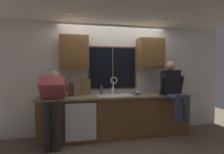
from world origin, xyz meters
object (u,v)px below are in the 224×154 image
(person_standing, at_px, (53,99))
(bottle_green_glass, at_px, (113,90))
(person_sitting_on_counter, at_px, (173,87))
(cutting_board, at_px, (85,87))
(mixing_bowl, at_px, (136,92))
(bottle_tall_clear, at_px, (101,90))
(soap_dispenser, at_px, (135,93))
(knife_block, at_px, (71,91))

(person_standing, distance_m, bottle_green_glass, 1.37)
(person_standing, xyz_separation_m, person_sitting_on_counter, (2.52, 0.01, 0.17))
(person_standing, height_order, bottle_green_glass, person_standing)
(cutting_board, xyz_separation_m, bottle_green_glass, (0.64, 0.02, -0.10))
(cutting_board, bearing_deg, person_sitting_on_counter, -14.32)
(person_standing, relative_size, person_sitting_on_counter, 1.17)
(mixing_bowl, relative_size, bottle_tall_clear, 0.86)
(bottle_green_glass, bearing_deg, mixing_bowl, -20.41)
(soap_dispenser, xyz_separation_m, bottle_tall_clear, (-0.68, 0.37, 0.04))
(knife_block, relative_size, mixing_bowl, 1.52)
(mixing_bowl, distance_m, bottle_tall_clear, 0.80)
(cutting_board, bearing_deg, bottle_green_glass, 1.48)
(person_sitting_on_counter, distance_m, bottle_green_glass, 1.35)
(soap_dispenser, bearing_deg, mixing_bowl, 63.86)
(knife_block, bearing_deg, person_standing, -130.45)
(mixing_bowl, bearing_deg, bottle_tall_clear, 168.15)
(person_standing, xyz_separation_m, bottle_tall_clear, (1.00, 0.48, 0.09))
(person_standing, distance_m, knife_block, 0.52)
(person_standing, bearing_deg, cutting_board, 37.40)
(person_sitting_on_counter, relative_size, cutting_board, 3.38)
(person_standing, distance_m, person_sitting_on_counter, 2.53)
(person_standing, relative_size, bottle_tall_clear, 6.01)
(knife_block, xyz_separation_m, mixing_bowl, (1.44, -0.07, -0.06))
(bottle_green_glass, relative_size, bottle_tall_clear, 0.80)
(person_sitting_on_counter, xyz_separation_m, cutting_board, (-1.89, 0.48, -0.00))
(person_standing, distance_m, mixing_bowl, 1.80)
(person_standing, bearing_deg, mixing_bowl, 10.13)
(person_standing, height_order, mixing_bowl, person_standing)
(person_standing, height_order, person_sitting_on_counter, person_sitting_on_counter)
(bottle_green_glass, bearing_deg, person_sitting_on_counter, -21.74)
(mixing_bowl, distance_m, bottle_green_glass, 0.54)
(cutting_board, height_order, mixing_bowl, cutting_board)
(person_sitting_on_counter, height_order, bottle_tall_clear, person_sitting_on_counter)
(mixing_bowl, xyz_separation_m, bottle_green_glass, (-0.50, 0.19, 0.03))
(knife_block, distance_m, mixing_bowl, 1.45)
(knife_block, bearing_deg, mixing_bowl, -2.86)
(bottle_tall_clear, bearing_deg, knife_block, -172.21)
(knife_block, distance_m, soap_dispenser, 1.37)
(person_standing, height_order, bottle_tall_clear, person_standing)
(person_standing, height_order, cutting_board, person_standing)
(person_sitting_on_counter, bearing_deg, bottle_green_glass, 158.26)
(knife_block, relative_size, soap_dispenser, 1.93)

